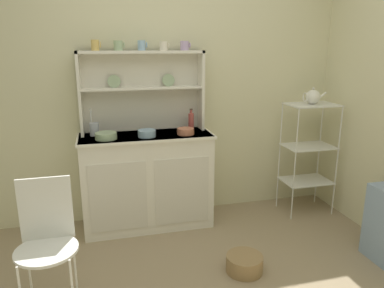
% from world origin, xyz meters
% --- Properties ---
extents(wall_back, '(3.84, 0.05, 2.50)m').
position_xyz_m(wall_back, '(0.00, 1.62, 1.25)').
color(wall_back, beige).
rests_on(wall_back, ground).
extents(hutch_cabinet, '(1.15, 0.45, 0.85)m').
position_xyz_m(hutch_cabinet, '(-0.27, 1.37, 0.44)').
color(hutch_cabinet, white).
rests_on(hutch_cabinet, ground).
extents(hutch_shelf_unit, '(1.08, 0.18, 0.71)m').
position_xyz_m(hutch_shelf_unit, '(-0.27, 1.53, 1.26)').
color(hutch_shelf_unit, silver).
rests_on(hutch_shelf_unit, hutch_cabinet).
extents(bakers_rack, '(0.46, 0.32, 1.07)m').
position_xyz_m(bakers_rack, '(1.27, 1.28, 0.69)').
color(bakers_rack, silver).
rests_on(bakers_rack, ground).
extents(wire_chair, '(0.36, 0.36, 0.85)m').
position_xyz_m(wire_chair, '(-1.00, 0.38, 0.52)').
color(wire_chair, white).
rests_on(wire_chair, ground).
extents(floor_basket, '(0.27, 0.27, 0.12)m').
position_xyz_m(floor_basket, '(0.31, 0.46, 0.06)').
color(floor_basket, '#93754C').
rests_on(floor_basket, ground).
extents(cup_gold_0, '(0.08, 0.06, 0.09)m').
position_xyz_m(cup_gold_0, '(-0.64, 1.49, 1.60)').
color(cup_gold_0, '#DBB760').
rests_on(cup_gold_0, hutch_shelf_unit).
extents(cup_sage_1, '(0.09, 0.07, 0.08)m').
position_xyz_m(cup_sage_1, '(-0.46, 1.49, 1.60)').
color(cup_sage_1, '#9EB78E').
rests_on(cup_sage_1, hutch_shelf_unit).
extents(cup_sky_2, '(0.08, 0.07, 0.08)m').
position_xyz_m(cup_sky_2, '(-0.26, 1.49, 1.60)').
color(cup_sky_2, '#8EB2D1').
rests_on(cup_sky_2, hutch_shelf_unit).
extents(cup_cream_3, '(0.08, 0.07, 0.08)m').
position_xyz_m(cup_cream_3, '(-0.08, 1.49, 1.59)').
color(cup_cream_3, silver).
rests_on(cup_cream_3, hutch_shelf_unit).
extents(cup_lilac_4, '(0.09, 0.07, 0.08)m').
position_xyz_m(cup_lilac_4, '(0.11, 1.49, 1.60)').
color(cup_lilac_4, '#B79ECC').
rests_on(cup_lilac_4, hutch_shelf_unit).
extents(bowl_mixing_large, '(0.18, 0.18, 0.05)m').
position_xyz_m(bowl_mixing_large, '(-0.61, 1.29, 0.88)').
color(bowl_mixing_large, '#9EB78E').
rests_on(bowl_mixing_large, hutch_cabinet).
extents(bowl_floral_medium, '(0.15, 0.15, 0.06)m').
position_xyz_m(bowl_floral_medium, '(-0.27, 1.29, 0.88)').
color(bowl_floral_medium, '#8EB2D1').
rests_on(bowl_floral_medium, hutch_cabinet).
extents(bowl_cream_small, '(0.15, 0.15, 0.05)m').
position_xyz_m(bowl_cream_small, '(0.07, 1.29, 0.88)').
color(bowl_cream_small, '#C67556').
rests_on(bowl_cream_small, hutch_cabinet).
extents(jam_bottle, '(0.05, 0.05, 0.20)m').
position_xyz_m(jam_bottle, '(0.16, 1.45, 0.93)').
color(jam_bottle, '#B74C47').
rests_on(jam_bottle, hutch_cabinet).
extents(utensil_jar, '(0.08, 0.08, 0.23)m').
position_xyz_m(utensil_jar, '(-0.70, 1.45, 0.91)').
color(utensil_jar, '#B2B7C6').
rests_on(utensil_jar, hutch_cabinet).
extents(porcelain_teapot, '(0.22, 0.13, 0.15)m').
position_xyz_m(porcelain_teapot, '(1.27, 1.28, 1.14)').
color(porcelain_teapot, white).
rests_on(porcelain_teapot, bakers_rack).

